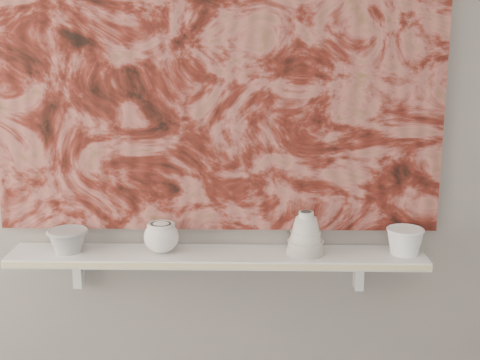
{
  "coord_description": "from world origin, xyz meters",
  "views": [
    {
      "loc": [
        0.12,
        -0.63,
        1.68
      ],
      "look_at": [
        0.08,
        1.49,
        1.19
      ],
      "focal_mm": 50.0,
      "sensor_mm": 36.0,
      "label": 1
    }
  ],
  "objects_px": {
    "shelf": "(217,257)",
    "cup_cream": "(161,237)",
    "bowl_grey": "(68,240)",
    "painting": "(217,68)",
    "bowl_white": "(405,241)",
    "bell_vessel": "(306,232)"
  },
  "relations": [
    {
      "from": "bowl_grey",
      "to": "bowl_white",
      "type": "height_order",
      "value": "bowl_white"
    },
    {
      "from": "shelf",
      "to": "bell_vessel",
      "type": "distance_m",
      "value": 0.31
    },
    {
      "from": "shelf",
      "to": "cup_cream",
      "type": "xyz_separation_m",
      "value": [
        -0.19,
        0.0,
        0.07
      ]
    },
    {
      "from": "bowl_grey",
      "to": "bell_vessel",
      "type": "relative_size",
      "value": 0.95
    },
    {
      "from": "painting",
      "to": "cup_cream",
      "type": "relative_size",
      "value": 12.76
    },
    {
      "from": "cup_cream",
      "to": "bowl_white",
      "type": "distance_m",
      "value": 0.82
    },
    {
      "from": "shelf",
      "to": "bell_vessel",
      "type": "height_order",
      "value": "bell_vessel"
    },
    {
      "from": "bowl_grey",
      "to": "bell_vessel",
      "type": "xyz_separation_m",
      "value": [
        0.8,
        0.0,
        0.03
      ]
    },
    {
      "from": "shelf",
      "to": "painting",
      "type": "relative_size",
      "value": 0.93
    },
    {
      "from": "bowl_white",
      "to": "bell_vessel",
      "type": "bearing_deg",
      "value": 180.0
    },
    {
      "from": "painting",
      "to": "bowl_white",
      "type": "xyz_separation_m",
      "value": [
        0.63,
        -0.08,
        -0.56
      ]
    },
    {
      "from": "cup_cream",
      "to": "shelf",
      "type": "bearing_deg",
      "value": 0.0
    },
    {
      "from": "cup_cream",
      "to": "bowl_white",
      "type": "height_order",
      "value": "cup_cream"
    },
    {
      "from": "shelf",
      "to": "bowl_grey",
      "type": "relative_size",
      "value": 10.06
    },
    {
      "from": "shelf",
      "to": "cup_cream",
      "type": "distance_m",
      "value": 0.2
    },
    {
      "from": "bowl_grey",
      "to": "bell_vessel",
      "type": "height_order",
      "value": "bell_vessel"
    },
    {
      "from": "painting",
      "to": "bell_vessel",
      "type": "bearing_deg",
      "value": -15.13
    },
    {
      "from": "bell_vessel",
      "to": "bowl_grey",
      "type": "bearing_deg",
      "value": 180.0
    },
    {
      "from": "shelf",
      "to": "bell_vessel",
      "type": "relative_size",
      "value": 9.59
    },
    {
      "from": "painting",
      "to": "bowl_white",
      "type": "distance_m",
      "value": 0.85
    },
    {
      "from": "bowl_grey",
      "to": "shelf",
      "type": "bearing_deg",
      "value": 0.0
    },
    {
      "from": "bowl_grey",
      "to": "bowl_white",
      "type": "bearing_deg",
      "value": 0.0
    }
  ]
}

